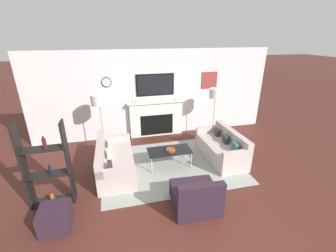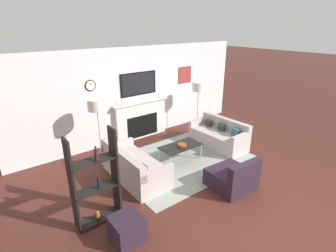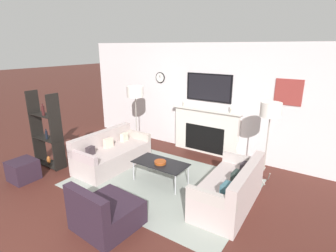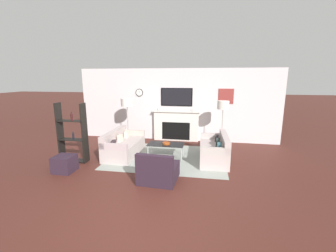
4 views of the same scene
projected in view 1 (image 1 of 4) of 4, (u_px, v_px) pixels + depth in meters
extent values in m
cube|color=silver|center=(155.00, 94.00, 7.04)|extent=(7.54, 0.07, 2.70)
cube|color=silver|center=(156.00, 119.00, 7.24)|extent=(1.69, 0.16, 1.10)
cube|color=black|center=(157.00, 125.00, 7.23)|extent=(1.05, 0.01, 0.66)
cube|color=silver|center=(156.00, 102.00, 7.01)|extent=(1.81, 0.22, 0.04)
cylinder|color=#B2AD9E|center=(136.00, 102.00, 6.81)|extent=(0.04, 0.04, 0.10)
cylinder|color=white|center=(136.00, 99.00, 6.78)|extent=(0.03, 0.03, 0.09)
cylinder|color=#B2AD9E|center=(176.00, 99.00, 7.09)|extent=(0.04, 0.04, 0.10)
cylinder|color=white|center=(176.00, 96.00, 7.06)|extent=(0.03, 0.03, 0.09)
cube|color=black|center=(155.00, 85.00, 6.88)|extent=(1.18, 0.04, 0.67)
cube|color=black|center=(155.00, 85.00, 6.86)|extent=(1.09, 0.01, 0.60)
cylinder|color=black|center=(106.00, 82.00, 6.50)|extent=(0.28, 0.02, 0.28)
cylinder|color=silver|center=(106.00, 82.00, 6.49)|extent=(0.24, 0.00, 0.24)
cube|color=black|center=(106.00, 81.00, 6.48)|extent=(0.01, 0.00, 0.06)
cube|color=maroon|center=(209.00, 80.00, 7.26)|extent=(0.54, 0.02, 0.54)
cube|color=#929990|center=(171.00, 165.00, 5.74)|extent=(3.41, 2.53, 0.01)
cube|color=#BAA9A6|center=(116.00, 164.00, 5.36)|extent=(0.83, 1.74, 0.43)
cube|color=#BAA9A6|center=(100.00, 152.00, 5.14)|extent=(0.17, 1.73, 0.34)
cube|color=#BEACA1|center=(115.00, 139.00, 5.98)|extent=(0.81, 0.11, 0.18)
cube|color=#BAA4A6|center=(116.00, 173.00, 4.51)|extent=(0.81, 0.11, 0.18)
cube|color=beige|center=(110.00, 144.00, 5.68)|extent=(0.12, 0.21, 0.20)
cube|color=beige|center=(110.00, 153.00, 5.21)|extent=(0.12, 0.22, 0.21)
cube|color=#382D32|center=(110.00, 165.00, 4.76)|extent=(0.11, 0.19, 0.18)
cube|color=#BAA9A6|center=(221.00, 151.00, 5.96)|extent=(0.82, 1.65, 0.45)
cube|color=#BAA9A6|center=(232.00, 136.00, 5.89)|extent=(0.21, 1.63, 0.33)
cube|color=#B6ABA4|center=(238.00, 154.00, 5.16)|extent=(0.77, 0.12, 0.18)
cube|color=#BAAEA9|center=(209.00, 129.00, 6.52)|extent=(0.77, 0.12, 0.18)
cube|color=#3A6570|center=(235.00, 147.00, 5.44)|extent=(0.11, 0.23, 0.22)
cube|color=#2A3632|center=(226.00, 139.00, 5.87)|extent=(0.12, 0.22, 0.21)
cube|color=#393036|center=(217.00, 133.00, 6.29)|extent=(0.11, 0.19, 0.18)
cube|color=#2B1C29|center=(195.00, 197.00, 4.32)|extent=(0.90, 0.89, 0.38)
cube|color=#2B1C29|center=(201.00, 194.00, 3.86)|extent=(0.85, 0.20, 0.35)
cube|color=black|center=(169.00, 151.00, 5.58)|extent=(1.07, 0.56, 0.02)
cylinder|color=#B7B7BC|center=(152.00, 166.00, 5.33)|extent=(0.02, 0.02, 0.41)
cylinder|color=#B7B7BC|center=(191.00, 160.00, 5.55)|extent=(0.02, 0.02, 0.41)
cylinder|color=#B7B7BC|center=(148.00, 156.00, 5.76)|extent=(0.02, 0.02, 0.41)
cylinder|color=#B7B7BC|center=(185.00, 151.00, 5.98)|extent=(0.02, 0.02, 0.41)
cylinder|color=#974115|center=(171.00, 150.00, 5.53)|extent=(0.23, 0.23, 0.05)
torus|color=#A3421E|center=(171.00, 149.00, 5.53)|extent=(0.24, 0.24, 0.02)
cylinder|color=#9E998E|center=(109.00, 146.00, 6.43)|extent=(0.09, 0.23, 0.26)
cylinder|color=#9E998E|center=(102.00, 146.00, 6.43)|extent=(0.17, 0.19, 0.26)
cylinder|color=#9E998E|center=(104.00, 149.00, 6.28)|extent=(0.23, 0.07, 0.26)
cylinder|color=#9E998E|center=(102.00, 124.00, 6.12)|extent=(0.02, 0.02, 1.13)
cylinder|color=white|center=(99.00, 100.00, 5.85)|extent=(0.43, 0.43, 0.27)
cylinder|color=#9E998E|center=(215.00, 135.00, 7.17)|extent=(0.09, 0.23, 0.26)
cylinder|color=#9E998E|center=(209.00, 135.00, 7.16)|extent=(0.17, 0.19, 0.26)
cylinder|color=#9E998E|center=(213.00, 137.00, 7.01)|extent=(0.23, 0.07, 0.26)
cylinder|color=#9E998E|center=(214.00, 115.00, 6.86)|extent=(0.02, 0.02, 1.11)
cylinder|color=white|center=(216.00, 93.00, 6.59)|extent=(0.38, 0.38, 0.27)
cube|color=black|center=(24.00, 168.00, 4.08)|extent=(0.04, 0.28, 1.69)
cube|color=black|center=(69.00, 163.00, 4.25)|extent=(0.04, 0.28, 1.69)
cube|color=black|center=(55.00, 200.00, 4.48)|extent=(0.80, 0.28, 0.02)
cube|color=black|center=(49.00, 174.00, 4.24)|extent=(0.80, 0.28, 0.01)
cube|color=black|center=(43.00, 149.00, 4.03)|extent=(0.80, 0.28, 0.02)
ellipsoid|color=#9A4E1F|center=(52.00, 197.00, 4.41)|extent=(0.09, 0.09, 0.19)
cylinder|color=black|center=(50.00, 170.00, 4.18)|extent=(0.05, 0.05, 0.18)
cylinder|color=black|center=(49.00, 165.00, 4.14)|extent=(0.02, 0.02, 0.05)
cylinder|color=#3D1919|center=(45.00, 144.00, 3.97)|extent=(0.07, 0.07, 0.21)
cylinder|color=#3D1919|center=(43.00, 138.00, 3.92)|extent=(0.03, 0.03, 0.05)
cube|color=#2B1C29|center=(56.00, 218.00, 3.81)|extent=(0.49, 0.49, 0.42)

